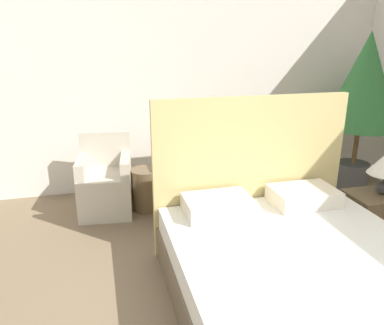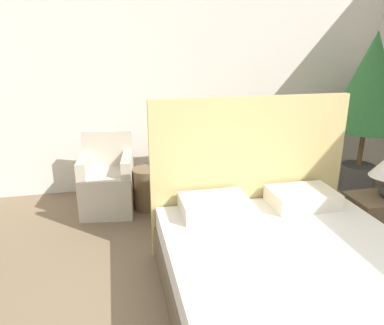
% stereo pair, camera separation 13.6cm
% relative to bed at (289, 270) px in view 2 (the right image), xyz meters
% --- Properties ---
extents(wall_back, '(10.00, 0.06, 2.90)m').
position_rel_bed_xyz_m(wall_back, '(-0.18, 2.60, 1.16)').
color(wall_back, silver).
rests_on(wall_back, ground_plane).
extents(bed, '(1.80, 1.96, 1.42)m').
position_rel_bed_xyz_m(bed, '(0.00, 0.00, 0.00)').
color(bed, brown).
rests_on(bed, ground_plane).
extents(armchair_near_window_left, '(0.63, 0.65, 0.88)m').
position_rel_bed_xyz_m(armchair_near_window_left, '(-1.28, 1.92, 0.01)').
color(armchair_near_window_left, beige).
rests_on(armchair_near_window_left, ground_plane).
extents(armchair_near_window_right, '(0.57, 0.60, 0.88)m').
position_rel_bed_xyz_m(armchair_near_window_right, '(-0.38, 1.92, 0.01)').
color(armchair_near_window_right, beige).
rests_on(armchair_near_window_right, ground_plane).
extents(potted_palm, '(0.91, 0.91, 1.98)m').
position_rel_bed_xyz_m(potted_palm, '(1.88, 1.87, 1.03)').
color(potted_palm, '#4C4C4C').
rests_on(potted_palm, ground_plane).
extents(nightstand, '(0.56, 0.41, 0.47)m').
position_rel_bed_xyz_m(nightstand, '(1.25, 0.68, -0.06)').
color(nightstand, brown).
rests_on(nightstand, ground_plane).
extents(side_table, '(0.34, 0.34, 0.48)m').
position_rel_bed_xyz_m(side_table, '(-0.83, 1.89, -0.05)').
color(side_table, brown).
rests_on(side_table, ground_plane).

